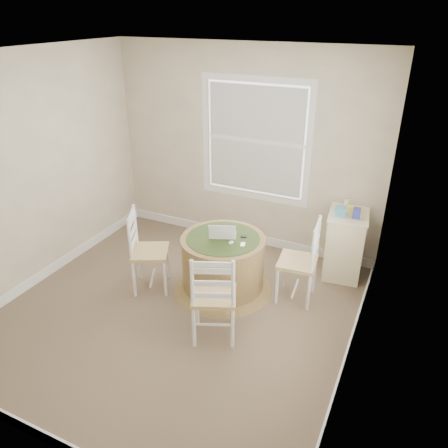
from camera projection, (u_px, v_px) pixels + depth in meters
The scene contains 14 objects.
room at pixel (195, 198), 4.20m from camera, with size 3.64×3.64×2.64m.
round_table at pixel (223, 262), 4.93m from camera, with size 1.12×1.12×0.67m.
chair_left at pixel (150, 252), 4.92m from camera, with size 0.42×0.40×0.95m, color white, non-canonical shape.
chair_near at pixel (214, 295), 4.17m from camera, with size 0.42×0.40×0.95m, color white, non-canonical shape.
chair_right at pixel (297, 261), 4.73m from camera, with size 0.42×0.40×0.95m, color white, non-canonical shape.
laptop at pixel (223, 234), 4.81m from camera, with size 0.37×0.35×0.21m.
mouse at pixel (231, 242), 4.69m from camera, with size 0.05×0.08×0.03m, color white.
phone at pixel (243, 245), 4.66m from camera, with size 0.04×0.09×0.02m, color #B7BABF.
keys at pixel (244, 237), 4.81m from camera, with size 0.06×0.05×0.03m, color black.
corner_chest at pixel (345, 244), 5.23m from camera, with size 0.52×0.66×0.81m.
tissue_box at pixel (340, 211), 4.97m from camera, with size 0.12×0.12×0.10m, color #519EBA.
box_yellow at pixel (354, 209), 5.08m from camera, with size 0.15×0.10×0.06m, color #E9E752.
box_blue at pixel (357, 213), 4.90m from camera, with size 0.08×0.08×0.12m, color #383EAA.
cup_cream at pixel (347, 203), 5.19m from camera, with size 0.07×0.07×0.09m, color beige.
Camera 1 is at (2.07, -3.22, 2.95)m, focal length 35.00 mm.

